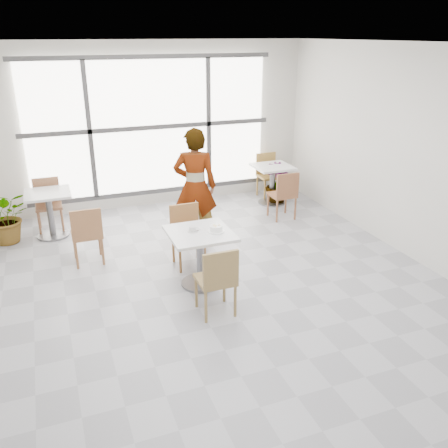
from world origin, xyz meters
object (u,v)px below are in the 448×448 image
object	(u,v)px
bg_chair_left_far	(48,201)
plant_right	(277,183)
main_table	(200,248)
coffee_cup	(193,229)
oatmeal_bowl	(216,228)
bg_table_left	(49,208)
bg_chair_right_far	(268,172)
plant_left	(7,217)
bg_chair_right_near	(284,192)
person	(195,186)
chair_near	(218,278)
bg_chair_left_near	(87,232)
chair_far	(187,231)
bg_table_right	(272,179)

from	to	relation	value
bg_chair_left_far	plant_right	size ratio (longest dim) A/B	1.11
main_table	coffee_cup	xyz separation A→B (m)	(-0.08, 0.05, 0.26)
oatmeal_bowl	bg_table_left	size ratio (longest dim) A/B	0.28
bg_chair_right_far	plant_left	world-z (taller)	bg_chair_right_far
oatmeal_bowl	bg_chair_right_near	world-z (taller)	bg_chair_right_near
person	bg_chair_right_far	bearing A→B (deg)	-120.32
bg_table_left	coffee_cup	bearing A→B (deg)	-54.29
chair_near	person	xyz separation A→B (m)	(0.43, 2.17, 0.41)
bg_table_left	bg_chair_right_near	world-z (taller)	bg_chair_right_near
bg_table_left	bg_chair_left_near	distance (m)	1.35
chair_far	bg_chair_right_far	distance (m)	3.37
chair_far	chair_near	bearing A→B (deg)	-92.53
oatmeal_bowl	bg_chair_right_near	xyz separation A→B (m)	(1.92, 1.79, -0.29)
oatmeal_bowl	bg_table_right	bearing A→B (deg)	51.38
plant_left	bg_chair_left_far	bearing A→B (deg)	28.43
plant_right	main_table	bearing A→B (deg)	-133.11
main_table	bg_chair_right_near	world-z (taller)	bg_chair_right_near
main_table	bg_chair_right_far	size ratio (longest dim) A/B	0.92
bg_table_left	bg_chair_right_near	size ratio (longest dim) A/B	0.86
main_table	bg_table_right	size ratio (longest dim) A/B	1.07
bg_chair_right_near	plant_left	size ratio (longest dim) A/B	1.02
chair_far	bg_table_right	size ratio (longest dim) A/B	1.16
chair_near	coffee_cup	xyz separation A→B (m)	(-0.03, 0.83, 0.28)
bg_table_left	plant_left	distance (m)	0.65
bg_chair_left_near	person	bearing A→B (deg)	-171.46
bg_chair_left_near	bg_chair_left_far	size ratio (longest dim) A/B	1.00
plant_left	bg_table_right	bearing A→B (deg)	2.26
bg_table_left	bg_chair_left_far	bearing A→B (deg)	91.70
bg_chair_left_far	bg_table_right	bearing A→B (deg)	-2.21
chair_near	bg_chair_left_far	distance (m)	3.92
chair_far	bg_chair_left_far	distance (m)	2.74
chair_near	bg_chair_right_far	size ratio (longest dim) A/B	1.00
main_table	bg_chair_right_far	distance (m)	3.87
main_table	chair_near	bearing A→B (deg)	-93.48
person	bg_chair_left_far	xyz separation A→B (m)	(-2.16, 1.35, -0.41)
coffee_cup	bg_chair_left_far	xyz separation A→B (m)	(-1.70, 2.69, -0.28)
bg_chair_left_far	bg_chair_right_far	bearing A→B (deg)	3.85
coffee_cup	person	distance (m)	1.42
bg_table_left	bg_chair_left_near	xyz separation A→B (m)	(0.46, -1.27, 0.01)
bg_table_right	plant_left	size ratio (longest dim) A/B	0.88
bg_chair_left_far	chair_near	bearing A→B (deg)	-63.87
chair_near	bg_table_left	xyz separation A→B (m)	(-1.72, 3.18, -0.01)
chair_near	bg_chair_left_near	world-z (taller)	same
oatmeal_bowl	bg_chair_left_far	xyz separation A→B (m)	(-1.97, 2.80, -0.29)
main_table	chair_near	world-z (taller)	chair_near
chair_far	person	bearing A→B (deg)	63.21
bg_chair_left_near	coffee_cup	bearing A→B (deg)	138.69
oatmeal_bowl	plant_left	size ratio (longest dim) A/B	0.25
coffee_cup	bg_table_left	distance (m)	2.90
chair_far	bg_chair_left_near	world-z (taller)	same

